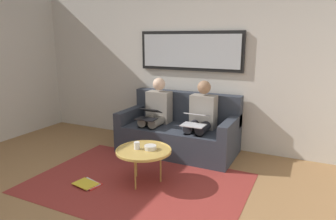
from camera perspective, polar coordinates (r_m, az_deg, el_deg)
The scene contains 12 objects.
wall_rear at distance 5.05m, azimuth 4.51°, elevation 8.21°, with size 6.00×0.12×2.60m, color beige.
area_rug at distance 3.87m, azimuth -5.65°, elevation -13.46°, with size 2.60×1.80×0.01m, color maroon.
couch at distance 4.80m, azimuth 2.18°, elevation -4.04°, with size 1.79×0.90×0.90m.
framed_mirror at distance 4.95m, azimuth 4.15°, elevation 11.02°, with size 1.75×0.05×0.63m.
coffee_table at distance 3.72m, azimuth -4.60°, elevation -7.63°, with size 0.68×0.68×0.44m.
cup at distance 3.73m, azimuth -5.88°, elevation -6.67°, with size 0.07×0.07×0.09m, color silver.
bowl at distance 3.71m, azimuth -3.34°, elevation -7.04°, with size 0.15×0.15×0.05m, color beige.
person_left at distance 4.53m, azimuth 6.24°, elevation -1.30°, with size 0.38×0.58×1.14m.
laptop_silver at distance 4.31m, azimuth 5.18°, elevation -1.72°, with size 0.32×0.38×0.16m.
person_right at distance 4.82m, azimuth -2.23°, elevation -0.32°, with size 0.38×0.58×1.14m.
laptop_black at distance 4.62m, azimuth -3.62°, elevation -0.79°, with size 0.30×0.34×0.15m.
magazine_stack at distance 3.92m, azimuth -14.97°, elevation -13.27°, with size 0.33×0.28×0.03m.
Camera 1 is at (-1.84, 2.08, 1.75)m, focal length 32.41 mm.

